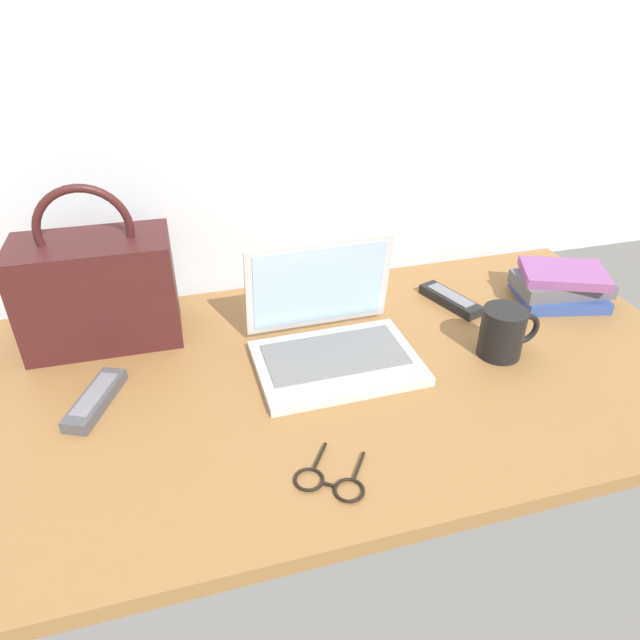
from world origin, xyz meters
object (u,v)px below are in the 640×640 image
Objects in this scene: laptop at (331,335)px; book_stack at (561,285)px; handbag at (98,289)px; remote_control_near at (96,399)px; remote_control_far at (450,300)px; coffee_mug at (503,332)px; eyeglasses at (330,483)px.

laptop reaches higher than book_stack.
laptop is at bearing -23.46° from handbag.
remote_control_near and remote_control_far have the same top height.
coffee_mug is 0.49m from eyeglasses.
book_stack is (1.02, 0.10, 0.03)m from remote_control_near.
laptop is at bearing 164.76° from coffee_mug.
book_stack is at bearing 30.28° from eyeglasses.
coffee_mug is 0.21m from remote_control_far.
book_stack is (0.25, -0.05, 0.03)m from remote_control_far.
book_stack reaches higher than remote_control_near.
remote_control_near is at bearing -93.75° from handbag.
coffee_mug is at bearing -147.47° from book_stack.
handbag is (-0.33, 0.51, 0.11)m from eyeglasses.
book_stack is at bearing 6.75° from laptop.
laptop is 0.35m from remote_control_far.
remote_control_near is (-0.77, 0.05, -0.04)m from coffee_mug.
eyeglasses is (-0.10, -0.32, -0.04)m from laptop.
laptop is 0.34m from eyeglasses.
book_stack is at bearing -6.72° from handbag.
remote_control_near is at bearing -168.73° from remote_control_far.
handbag reaches higher than remote_control_far.
laptop is at bearing -173.25° from book_stack.
coffee_mug is 0.78m from remote_control_near.
eyeglasses is (-0.42, -0.44, -0.01)m from remote_control_far.
eyeglasses is at bearing -133.53° from remote_control_far.
laptop is 0.58m from book_stack.
book_stack is (0.25, 0.16, -0.01)m from coffee_mug.
remote_control_far is 0.61m from eyeglasses.
laptop is 1.90× the size of remote_control_near.
book_stack is (0.67, 0.39, 0.03)m from eyeglasses.
remote_control_far is 1.22× the size of eyeglasses.
laptop is 0.95× the size of handbag.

